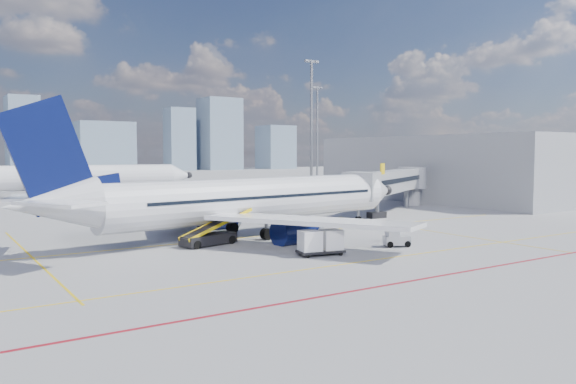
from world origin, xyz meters
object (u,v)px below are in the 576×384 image
cargo_dolly (321,242)px  ramp_worker (393,231)px  baggage_tug (395,238)px  belt_loader (210,236)px  second_aircraft (67,178)px  main_aircraft (242,201)px

cargo_dolly → ramp_worker: cargo_dolly is taller
baggage_tug → belt_loader: (-12.02, 8.72, 0.06)m
cargo_dolly → belt_loader: size_ratio=0.52×
second_aircraft → cargo_dolly: (3.56, -67.04, -2.21)m
second_aircraft → baggage_tug: bearing=-74.4°
main_aircraft → ramp_worker: 13.36m
baggage_tug → ramp_worker: size_ratio=1.33×
main_aircraft → belt_loader: size_ratio=5.76×
second_aircraft → cargo_dolly: bearing=-80.5°
second_aircraft → belt_loader: size_ratio=6.20×
main_aircraft → second_aircraft: (-3.03, 56.10, -0.00)m
cargo_dolly → ramp_worker: bearing=24.5°
cargo_dolly → baggage_tug: bearing=10.9°
cargo_dolly → second_aircraft: bearing=105.0°
baggage_tug → ramp_worker: 2.88m
cargo_dolly → ramp_worker: 9.38m
second_aircraft → baggage_tug: 68.09m
baggage_tug → belt_loader: bearing=168.0°
belt_loader → baggage_tug: bearing=-50.5°
cargo_dolly → belt_loader: (-4.74, 8.58, -0.30)m
second_aircraft → ramp_worker: (12.71, -65.00, -2.37)m
main_aircraft → second_aircraft: second_aircraft is taller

